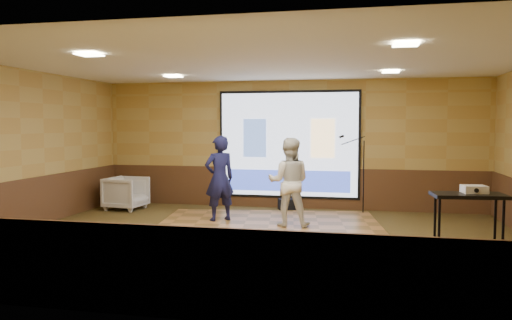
% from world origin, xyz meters
% --- Properties ---
extents(ground, '(9.00, 9.00, 0.00)m').
position_xyz_m(ground, '(0.00, 0.00, 0.00)').
color(ground, '#2A3116').
rests_on(ground, ground).
extents(room_shell, '(9.04, 7.04, 3.02)m').
position_xyz_m(room_shell, '(0.00, 0.00, 2.09)').
color(room_shell, tan).
rests_on(room_shell, ground).
extents(wainscot_back, '(9.00, 0.04, 0.95)m').
position_xyz_m(wainscot_back, '(0.00, 3.48, 0.47)').
color(wainscot_back, '#4F301A').
rests_on(wainscot_back, ground).
extents(wainscot_front, '(9.00, 0.04, 0.95)m').
position_xyz_m(wainscot_front, '(0.00, -3.48, 0.47)').
color(wainscot_front, '#4F301A').
rests_on(wainscot_front, ground).
extents(wainscot_left, '(0.04, 7.00, 0.95)m').
position_xyz_m(wainscot_left, '(-4.48, 0.00, 0.47)').
color(wainscot_left, '#4F301A').
rests_on(wainscot_left, ground).
extents(projector_screen, '(3.32, 0.06, 2.52)m').
position_xyz_m(projector_screen, '(0.00, 3.44, 1.47)').
color(projector_screen, black).
rests_on(projector_screen, room_shell).
extents(downlight_nw, '(0.32, 0.32, 0.02)m').
position_xyz_m(downlight_nw, '(-2.20, 1.80, 2.97)').
color(downlight_nw, '#FFEEBF').
rests_on(downlight_nw, room_shell).
extents(downlight_ne, '(0.32, 0.32, 0.02)m').
position_xyz_m(downlight_ne, '(2.20, 1.80, 2.97)').
color(downlight_ne, '#FFEEBF').
rests_on(downlight_ne, room_shell).
extents(downlight_sw, '(0.32, 0.32, 0.02)m').
position_xyz_m(downlight_sw, '(-2.20, -1.50, 2.97)').
color(downlight_sw, '#FFEEBF').
rests_on(downlight_sw, room_shell).
extents(downlight_se, '(0.32, 0.32, 0.02)m').
position_xyz_m(downlight_se, '(2.20, -1.50, 2.97)').
color(downlight_se, '#FFEEBF').
rests_on(downlight_se, room_shell).
extents(dance_floor, '(4.72, 3.84, 0.03)m').
position_xyz_m(dance_floor, '(-0.06, 1.26, 0.02)').
color(dance_floor, '#A1703B').
rests_on(dance_floor, ground).
extents(player_left, '(0.74, 0.71, 1.71)m').
position_xyz_m(player_left, '(-1.11, 1.48, 0.89)').
color(player_left, '#13143B').
rests_on(player_left, dance_floor).
extents(player_right, '(0.86, 0.69, 1.69)m').
position_xyz_m(player_right, '(0.33, 1.22, 0.87)').
color(player_right, silver).
rests_on(player_right, dance_floor).
extents(av_table, '(0.96, 0.51, 1.01)m').
position_xyz_m(av_table, '(3.13, -0.84, 0.72)').
color(av_table, black).
rests_on(av_table, ground).
extents(projector, '(0.34, 0.30, 0.10)m').
position_xyz_m(projector, '(3.22, -0.76, 1.06)').
color(projector, white).
rests_on(projector, av_table).
extents(mic_stand, '(0.68, 0.28, 1.74)m').
position_xyz_m(mic_stand, '(1.67, 3.01, 0.49)').
color(mic_stand, black).
rests_on(mic_stand, ground).
extents(banquet_chair, '(0.91, 0.89, 0.76)m').
position_xyz_m(banquet_chair, '(-3.65, 2.47, 0.38)').
color(banquet_chair, gray).
rests_on(banquet_chair, ground).
extents(duffel_bag, '(0.48, 0.41, 0.25)m').
position_xyz_m(duffel_bag, '(0.02, 3.23, 0.13)').
color(duffel_bag, black).
rests_on(duffel_bag, ground).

